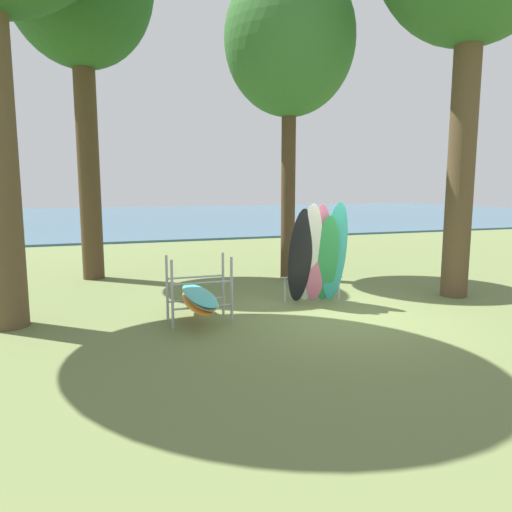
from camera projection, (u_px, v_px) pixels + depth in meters
name	position (u px, v px, depth m)	size (l,w,h in m)	color
ground_plane	(334.00, 317.00, 9.36)	(80.00, 80.00, 0.00)	olive
lake_water	(147.00, 217.00, 39.09)	(80.00, 36.00, 0.10)	#38607A
tree_far_left_back	(290.00, 42.00, 12.41)	(3.41, 3.41, 8.27)	#4C3823
leaning_board_pile	(318.00, 256.00, 10.25)	(1.39, 0.90, 2.22)	black
board_storage_rack	(199.00, 297.00, 9.00)	(1.15, 2.13, 1.25)	#9EA0A5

